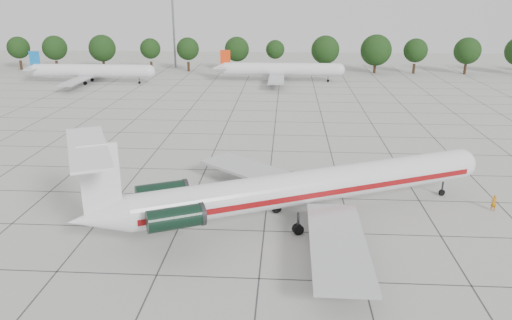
# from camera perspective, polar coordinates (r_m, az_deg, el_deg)

# --- Properties ---
(ground) EXTENTS (260.00, 260.00, 0.00)m
(ground) POSITION_cam_1_polar(r_m,az_deg,el_deg) (53.63, 1.33, -4.24)
(ground) COLOR #ADACA5
(ground) RESTS_ON ground
(apron_joints) EXTENTS (170.00, 170.00, 0.02)m
(apron_joints) POSITION_cam_1_polar(r_m,az_deg,el_deg) (67.66, 1.85, 0.76)
(apron_joints) COLOR #383838
(apron_joints) RESTS_ON ground
(main_airliner) EXTENTS (39.37, 29.49, 9.68)m
(main_airliner) POSITION_cam_1_polar(r_m,az_deg,el_deg) (46.89, 4.25, -3.28)
(main_airliner) COLOR silver
(main_airliner) RESTS_ON ground
(ground_crew) EXTENTS (0.62, 0.42, 1.68)m
(ground_crew) POSITION_cam_1_polar(r_m,az_deg,el_deg) (55.48, 25.52, -4.44)
(ground_crew) COLOR #C2710B
(ground_crew) RESTS_ON ground
(bg_airliner_b) EXTENTS (28.24, 27.20, 7.40)m
(bg_airliner_b) POSITION_cam_1_polar(r_m,az_deg,el_deg) (125.01, -18.34, 9.63)
(bg_airliner_b) COLOR silver
(bg_airliner_b) RESTS_ON ground
(bg_airliner_c) EXTENTS (28.24, 27.20, 7.40)m
(bg_airliner_c) POSITION_cam_1_polar(r_m,az_deg,el_deg) (121.30, 2.82, 10.30)
(bg_airliner_c) COLOR silver
(bg_airliner_c) RESTS_ON ground
(tree_line) EXTENTS (249.86, 8.44, 10.22)m
(tree_line) POSITION_cam_1_polar(r_m,az_deg,el_deg) (135.79, -2.20, 12.54)
(tree_line) COLOR #332114
(tree_line) RESTS_ON ground
(floodlight_mast) EXTENTS (1.60, 1.60, 25.45)m
(floodlight_mast) POSITION_cam_1_polar(r_m,az_deg,el_deg) (144.97, -9.47, 16.00)
(floodlight_mast) COLOR slate
(floodlight_mast) RESTS_ON ground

